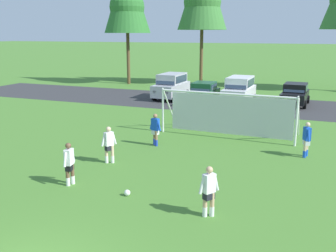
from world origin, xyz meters
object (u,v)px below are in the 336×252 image
object	(u,v)px
player_striker_near	(109,145)
parked_car_slot_left	(203,93)
parked_car_slot_center_left	(239,90)
parked_car_slot_center	(295,94)
soccer_ball	(127,193)
soccer_goal	(229,112)
player_defender_far	(209,192)
player_winger_left	(155,130)
player_winger_right	(69,164)
parked_car_slot_far_left	(171,86)
player_midfield_center	(307,140)

from	to	relation	value
player_striker_near	parked_car_slot_left	world-z (taller)	parked_car_slot_left
parked_car_slot_center_left	parked_car_slot_center	xyz separation A→B (m)	(4.23, 1.01, -0.24)
soccer_ball	soccer_goal	size ratio (longest dim) A/B	0.03
player_defender_far	soccer_ball	bearing A→B (deg)	171.64
parked_car_slot_center_left	player_winger_left	bearing A→B (deg)	-96.50
player_winger_left	player_winger_right	bearing A→B (deg)	-98.42
player_winger_left	parked_car_slot_left	world-z (taller)	parked_car_slot_left
parked_car_slot_center_left	parked_car_slot_center	bearing A→B (deg)	13.41
soccer_ball	player_striker_near	xyz separation A→B (m)	(-2.37, 2.87, 0.71)
soccer_goal	parked_car_slot_far_left	distance (m)	12.81
player_striker_near	player_midfield_center	xyz separation A→B (m)	(7.98, 4.08, 0.00)
player_striker_near	player_winger_right	bearing A→B (deg)	-91.97
player_midfield_center	player_winger_right	size ratio (longest dim) A/B	1.00
parked_car_slot_left	parked_car_slot_center	bearing A→B (deg)	16.67
player_midfield_center	parked_car_slot_far_left	xyz separation A→B (m)	(-11.67, 12.98, 0.29)
soccer_goal	player_defender_far	world-z (taller)	soccer_goal
player_midfield_center	player_winger_left	distance (m)	7.24
player_striker_near	parked_car_slot_far_left	size ratio (longest dim) A/B	0.35
parked_car_slot_far_left	parked_car_slot_left	bearing A→B (deg)	-23.43
player_winger_right	parked_car_slot_center	distance (m)	21.50
soccer_ball	player_defender_far	bearing A→B (deg)	-8.36
parked_car_slot_left	player_striker_near	bearing A→B (deg)	-88.69
player_midfield_center	parked_car_slot_center_left	bearing A→B (deg)	114.18
parked_car_slot_center_left	player_winger_right	bearing A→B (deg)	-97.10
soccer_goal	parked_car_slot_center_left	size ratio (longest dim) A/B	1.61
player_winger_right	parked_car_slot_far_left	size ratio (longest dim) A/B	0.35
player_defender_far	player_winger_left	xyz separation A→B (m)	(-4.65, 6.57, 0.00)
player_midfield_center	parked_car_slot_left	distance (m)	14.24
player_winger_left	player_winger_right	size ratio (longest dim) A/B	1.00
player_midfield_center	parked_car_slot_center	size ratio (longest dim) A/B	0.38
player_midfield_center	parked_car_slot_center	distance (m)	13.68
player_striker_near	parked_car_slot_far_left	bearing A→B (deg)	102.18
player_winger_right	parked_car_slot_left	distance (m)	18.38
parked_car_slot_left	player_midfield_center	bearing A→B (deg)	-54.14
parked_car_slot_center	soccer_ball	bearing A→B (deg)	-101.52
soccer_ball	parked_car_slot_center	distance (m)	21.00
player_striker_near	parked_car_slot_left	size ratio (longest dim) A/B	0.39
parked_car_slot_center_left	soccer_goal	bearing A→B (deg)	-81.79
player_midfield_center	parked_car_slot_left	xyz separation A→B (m)	(-8.34, 11.54, 0.05)
soccer_goal	player_midfield_center	distance (m)	4.95
player_striker_near	player_winger_right	distance (m)	2.76
soccer_goal	player_winger_left	world-z (taller)	soccer_goal
parked_car_slot_far_left	parked_car_slot_left	world-z (taller)	parked_car_slot_far_left
soccer_ball	parked_car_slot_center_left	xyz separation A→B (m)	(-0.04, 19.55, 1.00)
player_midfield_center	player_defender_far	distance (m)	7.83
player_striker_near	player_defender_far	distance (m)	6.38
player_winger_right	parked_car_slot_center_left	size ratio (longest dim) A/B	0.35
parked_car_slot_left	player_winger_left	bearing A→B (deg)	-84.69
soccer_ball	player_midfield_center	xyz separation A→B (m)	(5.62, 6.95, 0.71)
soccer_ball	player_winger_left	xyz separation A→B (m)	(-1.57, 6.12, 0.71)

